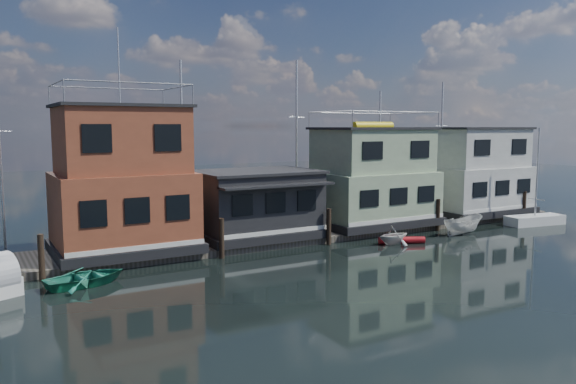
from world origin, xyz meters
TOP-DOWN VIEW (x-y plane):
  - ground at (0.00, 0.00)m, footprint 160.00×160.00m
  - dock at (0.00, 12.00)m, footprint 48.00×5.00m
  - houseboat_red at (-8.50, 12.00)m, footprint 7.40×5.90m
  - houseboat_dark at (-0.50, 11.98)m, footprint 7.40×6.10m
  - houseboat_green at (8.50, 12.00)m, footprint 8.40×5.90m
  - houseboat_white at (18.50, 12.00)m, footprint 8.40×5.90m
  - pilings at (-0.33, 9.20)m, footprint 42.28×0.28m
  - background_masts at (4.76, 18.00)m, footprint 36.40×0.16m
  - red_kayak at (7.03, 7.21)m, footprint 2.77×1.56m
  - day_sailer at (19.86, 7.40)m, footprint 4.62×2.16m
  - dinghy_white at (6.46, 7.30)m, footprint 2.29×1.99m
  - motorboat at (12.45, 7.37)m, footprint 3.36×1.34m
  - dinghy_teal at (-11.37, 7.45)m, footprint 4.02×3.22m

SIDE VIEW (x-z plane):
  - ground at x=0.00m, z-range 0.00..0.00m
  - dock at x=0.00m, z-range 0.00..0.40m
  - red_kayak at x=7.03m, z-range 0.00..0.42m
  - dinghy_teal at x=-11.37m, z-range 0.00..0.74m
  - day_sailer at x=19.86m, z-range -3.09..3.92m
  - dinghy_white at x=6.46m, z-range 0.00..1.17m
  - motorboat at x=12.45m, z-range 0.00..1.29m
  - pilings at x=-0.33m, z-range 0.00..2.20m
  - houseboat_dark at x=-0.50m, z-range 0.39..4.45m
  - houseboat_white at x=18.50m, z-range 0.21..6.87m
  - houseboat_green at x=8.50m, z-range 0.03..7.06m
  - houseboat_red at x=-8.50m, z-range -1.83..10.03m
  - background_masts at x=4.76m, z-range -0.45..11.55m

